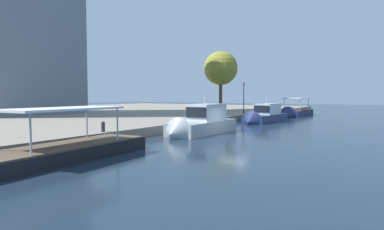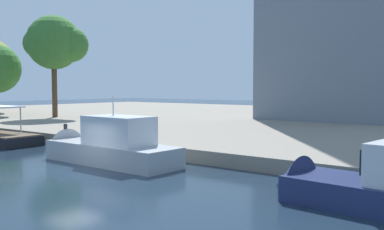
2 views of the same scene
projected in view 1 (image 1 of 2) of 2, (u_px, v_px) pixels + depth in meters
The scene contains 10 objects.
ground_plane at pixel (233, 135), 30.30m from camera, with size 220.00×220.00×0.00m, color #192838.
dock_promenade at pixel (19, 117), 47.65m from camera, with size 120.00×55.00×0.80m, color gray.
tour_boat_1 at pixel (45, 157), 17.52m from camera, with size 12.23×3.86×4.14m.
motor_yacht_2 at pixel (200, 125), 30.98m from camera, with size 9.76×2.91×4.77m.
motor_yacht_3 at pixel (264, 117), 44.20m from camera, with size 9.89×3.52×4.76m.
tour_boat_4 at pixel (295, 114), 57.77m from camera, with size 11.42×3.63×4.34m.
mooring_bollard_0 at pixel (277, 108), 61.86m from camera, with size 0.30×0.30×0.85m.
mooring_bollard_1 at pixel (103, 126), 25.42m from camera, with size 0.31×0.31×0.80m.
lamp_post at pixel (244, 94), 51.20m from camera, with size 0.39×0.39×4.83m.
tree_0 at pixel (220, 68), 63.58m from camera, with size 6.44×6.44×11.13m.
Camera 1 is at (-27.66, -12.54, 3.60)m, focal length 31.29 mm.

